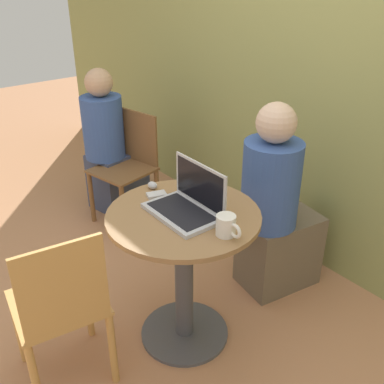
# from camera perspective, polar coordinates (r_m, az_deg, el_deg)

# --- Properties ---
(ground_plane) EXTENTS (12.00, 12.00, 0.00)m
(ground_plane) POSITION_cam_1_polar(r_m,az_deg,el_deg) (2.61, -0.94, -17.48)
(ground_plane) COLOR tan
(back_wall) EXTENTS (7.00, 0.05, 2.60)m
(back_wall) POSITION_cam_1_polar(r_m,az_deg,el_deg) (2.74, 18.68, 14.73)
(back_wall) COLOR #939956
(back_wall) RESTS_ON ground_plane
(round_table) EXTENTS (0.74, 0.74, 0.77)m
(round_table) POSITION_cam_1_polar(r_m,az_deg,el_deg) (2.27, -1.05, -8.14)
(round_table) COLOR #4C4C51
(round_table) RESTS_ON ground_plane
(laptop) EXTENTS (0.37, 0.23, 0.24)m
(laptop) POSITION_cam_1_polar(r_m,az_deg,el_deg) (2.12, -0.55, -1.45)
(laptop) COLOR #B7B7BC
(laptop) RESTS_ON round_table
(cell_phone) EXTENTS (0.09, 0.11, 0.02)m
(cell_phone) POSITION_cam_1_polar(r_m,az_deg,el_deg) (2.29, -4.50, -0.33)
(cell_phone) COLOR silver
(cell_phone) RESTS_ON round_table
(computer_mouse) EXTENTS (0.06, 0.05, 0.04)m
(computer_mouse) POSITION_cam_1_polar(r_m,az_deg,el_deg) (2.36, -5.04, 0.86)
(computer_mouse) COLOR #B2B2B7
(computer_mouse) RESTS_ON round_table
(coffee_cup) EXTENTS (0.14, 0.09, 0.10)m
(coffee_cup) POSITION_cam_1_polar(r_m,az_deg,el_deg) (1.95, 4.43, -4.30)
(coffee_cup) COLOR white
(coffee_cup) RESTS_ON round_table
(chair_empty) EXTENTS (0.45, 0.45, 0.87)m
(chair_empty) POSITION_cam_1_polar(r_m,az_deg,el_deg) (2.15, -16.25, -14.08)
(chair_empty) COLOR tan
(chair_empty) RESTS_ON ground_plane
(person_seated) EXTENTS (0.38, 0.53, 1.19)m
(person_seated) POSITION_cam_1_polar(r_m,az_deg,el_deg) (2.69, 10.58, -2.95)
(person_seated) COLOR brown
(person_seated) RESTS_ON ground_plane
(chair_background) EXTENTS (0.47, 0.47, 0.84)m
(chair_background) POSITION_cam_1_polar(r_m,az_deg,el_deg) (3.45, -8.04, 3.26)
(chair_background) COLOR brown
(chair_background) RESTS_ON ground_plane
(person_background) EXTENTS (0.38, 0.51, 1.15)m
(person_background) POSITION_cam_1_polar(r_m,az_deg,el_deg) (3.63, -10.25, 5.11)
(person_background) COLOR #3D4766
(person_background) RESTS_ON ground_plane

